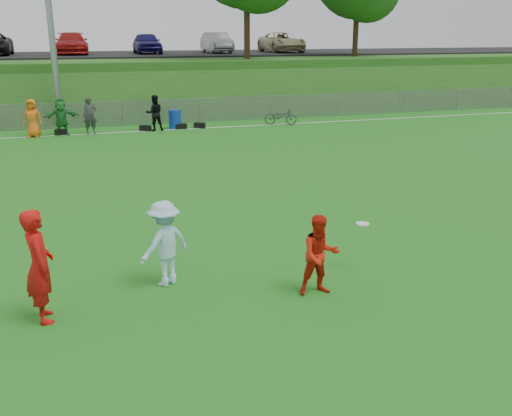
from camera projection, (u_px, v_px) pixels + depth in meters
name	position (u px, v px, depth m)	size (l,w,h in m)	color
ground	(222.00, 285.00, 10.78)	(120.00, 120.00, 0.00)	#216816
sideline_far	(127.00, 132.00, 27.14)	(60.00, 0.10, 0.01)	white
fence	(122.00, 113.00, 28.77)	(58.00, 0.06, 1.30)	gray
berm	(106.00, 79.00, 38.52)	(120.00, 18.00, 3.00)	#215518
parking_lot	(103.00, 54.00, 39.88)	(120.00, 12.00, 0.10)	black
car_row	(85.00, 43.00, 38.40)	(32.04, 5.18, 1.44)	white
spectator_row	(67.00, 117.00, 26.12)	(8.75, 0.74, 1.69)	red
gear_bags	(148.00, 128.00, 27.50)	(7.14, 0.50, 0.26)	black
player_red_left	(39.00, 266.00, 9.21)	(0.70, 0.46, 1.92)	red
player_red_center	(320.00, 255.00, 10.21)	(0.73, 0.57, 1.49)	red
player_blue	(165.00, 243.00, 10.57)	(1.06, 0.61, 1.64)	#AEDBF2
frisbee	(363.00, 224.00, 11.22)	(0.27, 0.27, 0.02)	silver
recycling_bin	(175.00, 119.00, 27.98)	(0.61, 0.61, 0.91)	#0E32A2
bicycle	(281.00, 116.00, 29.15)	(0.57, 1.65, 0.87)	#2F2F31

